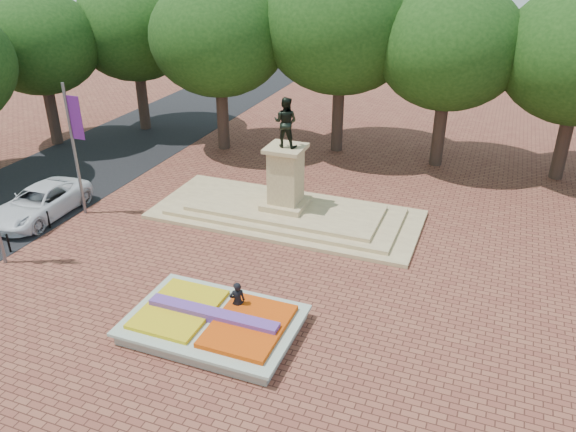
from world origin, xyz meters
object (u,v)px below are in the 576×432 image
(flower_bed, at_px, (214,323))
(monument, at_px, (286,201))
(pedestrian, at_px, (237,301))
(van, at_px, (40,203))

(flower_bed, distance_m, monument, 10.07)
(pedestrian, bearing_deg, monument, -115.05)
(pedestrian, bearing_deg, van, -52.49)
(monument, distance_m, van, 12.91)
(monument, xyz_separation_m, pedestrian, (1.54, -9.02, -0.04))
(flower_bed, distance_m, pedestrian, 1.20)
(van, xyz_separation_m, pedestrian, (13.57, -4.34, 0.03))
(flower_bed, height_order, monument, monument)
(monument, relative_size, van, 2.39)
(flower_bed, height_order, van, van)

